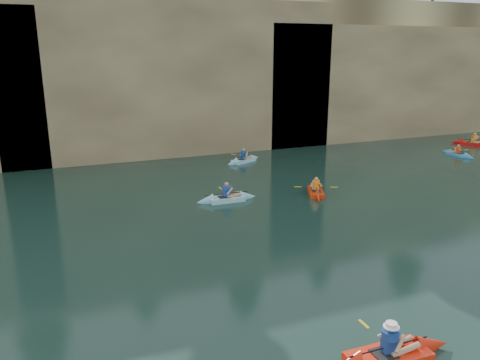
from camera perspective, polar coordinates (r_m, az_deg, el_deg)
name	(u,v)px	position (r m, az deg, el deg)	size (l,w,h in m)	color
ground	(308,308)	(14.88, 8.33, -15.19)	(160.00, 160.00, 0.00)	black
cliff	(132,69)	(41.51, -12.99, 13.09)	(70.00, 16.00, 12.00)	tan
cliff_slab_center	(178,76)	(34.69, -7.59, 12.41)	(24.00, 2.40, 11.40)	tan
cliff_slab_east	(401,81)	(44.18, 18.98, 11.38)	(26.00, 2.40, 9.84)	tan
sea_cave_center	(97,140)	(33.54, -17.05, 4.69)	(3.50, 1.00, 3.20)	black
sea_cave_east	(280,119)	(37.24, 4.96, 7.37)	(5.00, 1.00, 4.50)	black
main_kayaker	(388,357)	(13.02, 17.62, -19.83)	(3.79, 2.55, 1.41)	red
kayaker_ltblue_near	(227,198)	(24.17, -1.65, -2.25)	(3.24, 2.50, 1.27)	#88CFE4
kayaker_red_far	(316,191)	(25.68, 9.22, -1.39)	(2.18, 3.25, 1.19)	red
kayaker_ltblue_mid	(243,160)	(32.53, 0.43, 2.44)	(3.17, 2.19, 1.20)	#8FD0F0
kayaker_blue_east	(458,154)	(38.12, 24.99, 2.90)	(2.09, 2.96, 1.04)	#439FE5
kayaker_extra_east	(474,144)	(42.69, 26.59, 3.99)	(2.44, 3.40, 1.32)	#BF0D0B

